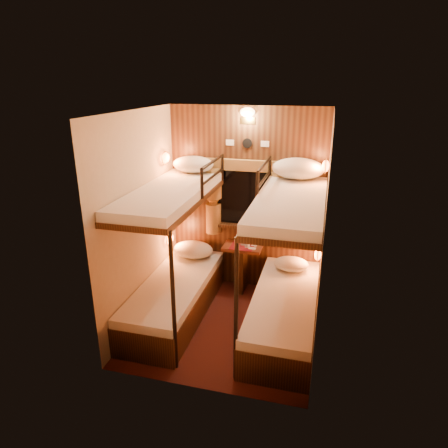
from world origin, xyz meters
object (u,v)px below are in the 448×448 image
(table, at_px, (242,262))
(bottle_left, at_px, (243,237))
(bunk_right, at_px, (285,286))
(bottle_right, at_px, (248,240))
(bunk_left, at_px, (175,272))

(table, distance_m, bottle_left, 0.35)
(bunk_right, bearing_deg, table, 129.67)
(bottle_right, bearing_deg, bunk_left, -134.10)
(table, bearing_deg, bunk_right, -50.33)
(bunk_left, relative_size, bottle_right, 7.61)
(table, bearing_deg, bunk_left, -129.67)
(bunk_left, bearing_deg, table, 50.33)
(bunk_left, relative_size, table, 2.90)
(bunk_right, height_order, bottle_left, bunk_right)
(bunk_left, distance_m, bottle_left, 1.05)
(bunk_right, height_order, bottle_right, bunk_right)
(bunk_right, relative_size, bottle_left, 7.38)
(table, bearing_deg, bottle_right, -29.78)
(bottle_left, distance_m, bottle_right, 0.09)
(bottle_left, relative_size, bottle_right, 1.03)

